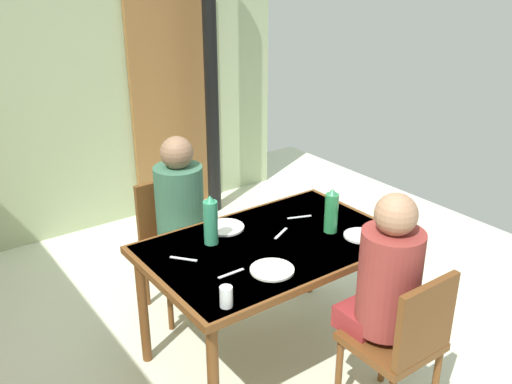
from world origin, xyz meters
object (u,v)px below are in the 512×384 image
(person_far_diner, at_px, (181,205))
(water_bottle_green_far, at_px, (211,221))
(dining_table, at_px, (272,254))
(person_near_diner, at_px, (387,278))
(water_bottle_green_near, at_px, (331,212))
(chair_far_diner, at_px, (173,238))
(chair_near_diner, at_px, (403,341))

(person_far_diner, bearing_deg, water_bottle_green_far, 81.37)
(dining_table, height_order, person_near_diner, person_near_diner)
(water_bottle_green_near, bearing_deg, chair_far_diner, 122.01)
(water_bottle_green_far, bearing_deg, person_far_diner, 81.37)
(water_bottle_green_near, bearing_deg, chair_near_diner, -103.43)
(chair_near_diner, relative_size, person_near_diner, 1.13)
(chair_near_diner, bearing_deg, chair_far_diner, 103.55)
(dining_table, relative_size, person_far_diner, 1.81)
(chair_far_diner, relative_size, water_bottle_green_near, 3.29)
(water_bottle_green_near, distance_m, water_bottle_green_far, 0.69)
(chair_far_diner, height_order, water_bottle_green_near, water_bottle_green_near)
(person_far_diner, bearing_deg, chair_far_diner, -90.00)
(dining_table, relative_size, water_bottle_green_far, 4.94)
(chair_near_diner, relative_size, water_bottle_green_near, 3.29)
(chair_near_diner, xyz_separation_m, person_far_diner, (-0.39, 1.46, 0.28))
(water_bottle_green_near, height_order, water_bottle_green_far, water_bottle_green_far)
(chair_far_diner, relative_size, person_far_diner, 1.13)
(person_far_diner, height_order, water_bottle_green_far, person_far_diner)
(person_near_diner, distance_m, water_bottle_green_near, 0.61)
(dining_table, relative_size, person_near_diner, 1.81)
(dining_table, distance_m, water_bottle_green_near, 0.41)
(water_bottle_green_far, bearing_deg, chair_far_diner, 83.28)
(person_far_diner, bearing_deg, water_bottle_green_near, 126.45)
(water_bottle_green_near, bearing_deg, dining_table, 165.90)
(person_far_diner, relative_size, water_bottle_green_far, 2.73)
(chair_near_diner, bearing_deg, dining_table, 102.92)
(dining_table, xyz_separation_m, chair_far_diner, (-0.20, 0.80, -0.17))
(person_near_diner, xyz_separation_m, person_far_diner, (-0.39, 1.33, 0.00))
(chair_near_diner, distance_m, water_bottle_green_far, 1.15)
(chair_near_diner, xyz_separation_m, water_bottle_green_near, (0.17, 0.71, 0.37))
(person_far_diner, relative_size, water_bottle_green_near, 2.91)
(person_far_diner, distance_m, water_bottle_green_far, 0.49)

